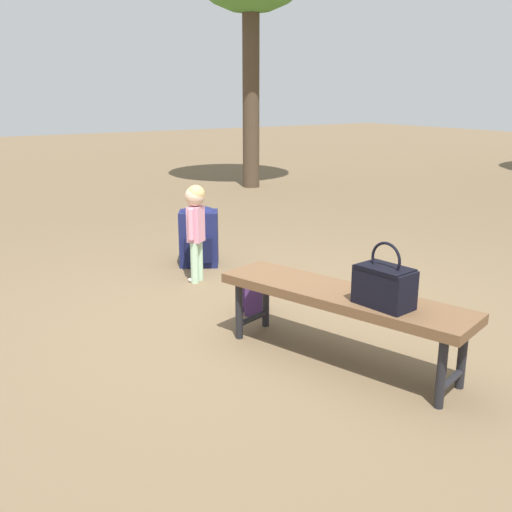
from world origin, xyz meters
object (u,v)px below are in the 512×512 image
object	(u,v)px
handbag	(384,284)
backpack_small	(254,291)
backpack_large	(199,234)
child_standing	(196,218)
park_bench	(342,301)

from	to	relation	value
handbag	backpack_small	world-z (taller)	handbag
backpack_large	child_standing	bearing A→B (deg)	150.27
park_bench	backpack_large	xyz separation A→B (m)	(2.31, -0.24, -0.09)
child_standing	handbag	bearing A→B (deg)	-178.90
park_bench	backpack_small	xyz separation A→B (m)	(0.99, -0.01, -0.23)
park_bench	handbag	bearing A→B (deg)	-174.09
backpack_small	child_standing	bearing A→B (deg)	1.18
backpack_small	handbag	bearing A→B (deg)	-178.95
backpack_large	backpack_small	size ratio (longest dim) A/B	1.79
child_standing	backpack_large	bearing A→B (deg)	-29.73
park_bench	backpack_small	size ratio (longest dim) A/B	4.91
park_bench	child_standing	world-z (taller)	child_standing
backpack_large	park_bench	bearing A→B (deg)	174.03
park_bench	backpack_large	bearing A→B (deg)	-5.97
park_bench	backpack_small	world-z (taller)	park_bench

